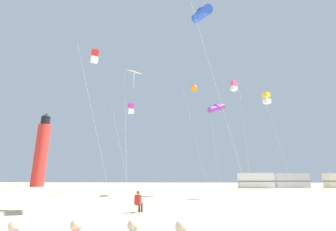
% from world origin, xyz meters
% --- Properties ---
extents(kite_flyer_standing, '(0.43, 0.56, 1.16)m').
position_xyz_m(kite_flyer_standing, '(-1.06, 7.67, 0.61)').
color(kite_flyer_standing, red).
rests_on(kite_flyer_standing, ground).
extents(kite_diamond_white, '(1.29, 1.29, 9.35)m').
position_xyz_m(kite_diamond_white, '(-1.97, 9.22, 8.78)').
color(kite_diamond_white, silver).
rests_on(kite_diamond_white, ground).
extents(kite_box_scarlet, '(3.07, 2.94, 13.29)m').
position_xyz_m(kite_box_scarlet, '(-6.60, 13.19, 12.68)').
color(kite_box_scarlet, silver).
rests_on(kite_box_scarlet, ground).
extents(kite_box_magenta, '(2.92, 2.51, 10.45)m').
position_xyz_m(kite_box_magenta, '(-4.79, 20.76, 9.85)').
color(kite_box_magenta, silver).
rests_on(kite_box_magenta, ground).
extents(kite_tube_orange, '(2.67, 2.70, 13.38)m').
position_xyz_m(kite_tube_orange, '(2.82, 21.97, 12.67)').
color(kite_tube_orange, silver).
rests_on(kite_tube_orange, ground).
extents(kite_box_gold, '(2.09, 1.77, 10.46)m').
position_xyz_m(kite_box_gold, '(10.11, 18.04, 9.86)').
color(kite_box_gold, silver).
rests_on(kite_box_gold, ground).
extents(kite_tube_violet, '(2.41, 2.06, 10.70)m').
position_xyz_m(kite_tube_violet, '(5.40, 21.58, 10.00)').
color(kite_tube_violet, silver).
rests_on(kite_tube_violet, ground).
extents(kite_box_rainbow, '(1.52, 1.52, 12.93)m').
position_xyz_m(kite_box_rainbow, '(7.43, 20.60, 12.32)').
color(kite_box_rainbow, silver).
rests_on(kite_box_rainbow, ground).
extents(kite_tube_blue, '(3.36, 3.60, 14.50)m').
position_xyz_m(kite_tube_blue, '(2.99, 9.36, 13.79)').
color(kite_tube_blue, silver).
rests_on(kite_tube_blue, ground).
extents(lighthouse_distant, '(2.80, 2.80, 16.80)m').
position_xyz_m(lighthouse_distant, '(-31.28, 46.51, 7.84)').
color(lighthouse_distant, red).
rests_on(lighthouse_distant, ground).
extents(rv_van_white, '(6.61, 2.87, 2.80)m').
position_xyz_m(rv_van_white, '(14.95, 42.43, 1.39)').
color(rv_van_white, white).
rests_on(rv_van_white, ground).
extents(rv_van_silver, '(6.61, 2.85, 2.80)m').
position_xyz_m(rv_van_silver, '(22.71, 45.06, 1.39)').
color(rv_van_silver, '#B7BABF').
rests_on(rv_van_silver, ground).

